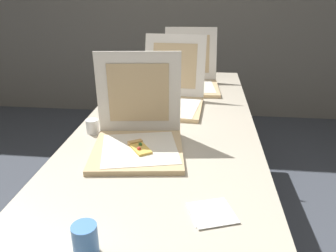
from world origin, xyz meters
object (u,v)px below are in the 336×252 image
(table, at_px, (168,131))
(pizza_box_middle, at_px, (170,97))
(cup_white_near_center, at_px, (92,126))
(napkin_pile, at_px, (211,213))
(pizza_box_front, at_px, (138,137))
(pizza_box_back, at_px, (190,80))
(cup_white_mid, at_px, (117,115))
(cup_printed_front, at_px, (85,240))

(table, height_order, pizza_box_middle, pizza_box_middle)
(cup_white_near_center, height_order, napkin_pile, cup_white_near_center)
(pizza_box_front, xyz_separation_m, cup_white_near_center, (-0.26, 0.15, -0.02))
(table, distance_m, pizza_box_middle, 0.29)
(table, xyz_separation_m, pizza_box_back, (0.08, 0.69, 0.10))
(table, xyz_separation_m, pizza_box_front, (-0.10, -0.30, 0.10))
(pizza_box_front, bearing_deg, table, 65.06)
(cup_white_near_center, bearing_deg, napkin_pile, -45.06)
(cup_white_near_center, distance_m, cup_white_mid, 0.18)
(pizza_box_front, xyz_separation_m, napkin_pile, (0.32, -0.43, -0.05))
(pizza_box_front, relative_size, pizza_box_back, 0.81)
(cup_white_mid, bearing_deg, napkin_pile, -56.21)
(pizza_box_back, bearing_deg, cup_printed_front, -100.51)
(cup_white_near_center, xyz_separation_m, cup_printed_front, (0.24, -0.78, 0.01))
(table, xyz_separation_m, cup_printed_front, (-0.12, -0.94, 0.09))
(cup_white_near_center, relative_size, napkin_pile, 0.40)
(cup_white_mid, bearing_deg, pizza_box_middle, 46.34)
(pizza_box_middle, relative_size, cup_white_near_center, 7.64)
(table, relative_size, cup_white_mid, 34.09)
(pizza_box_front, height_order, pizza_box_back, pizza_box_front)
(table, distance_m, cup_printed_front, 0.95)
(pizza_box_front, bearing_deg, pizza_box_middle, 75.04)
(table, bearing_deg, pizza_box_front, -107.75)
(pizza_box_back, distance_m, cup_white_near_center, 0.96)
(cup_white_near_center, height_order, cup_printed_front, cup_printed_front)
(pizza_box_front, xyz_separation_m, pizza_box_middle, (0.08, 0.58, -0.00))
(table, bearing_deg, pizza_box_middle, 93.89)
(pizza_box_back, height_order, napkin_pile, pizza_box_back)
(pizza_box_front, height_order, cup_white_mid, pizza_box_front)
(pizza_box_middle, height_order, pizza_box_back, pizza_box_middle)
(napkin_pile, bearing_deg, pizza_box_front, 126.71)
(napkin_pile, bearing_deg, pizza_box_middle, 103.35)
(cup_printed_front, bearing_deg, table, 83.01)
(pizza_box_back, xyz_separation_m, cup_printed_front, (-0.20, -1.63, -0.01))
(table, relative_size, napkin_pile, 13.57)
(cup_white_mid, xyz_separation_m, napkin_pile, (0.49, -0.74, -0.03))
(pizza_box_front, xyz_separation_m, pizza_box_back, (0.18, 1.00, -0.00))
(pizza_box_front, height_order, napkin_pile, pizza_box_front)
(cup_printed_front, bearing_deg, napkin_pile, 32.09)
(cup_white_mid, height_order, cup_printed_front, cup_printed_front)
(pizza_box_middle, xyz_separation_m, pizza_box_back, (0.10, 0.42, -0.00))
(pizza_box_middle, relative_size, cup_printed_front, 5.58)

